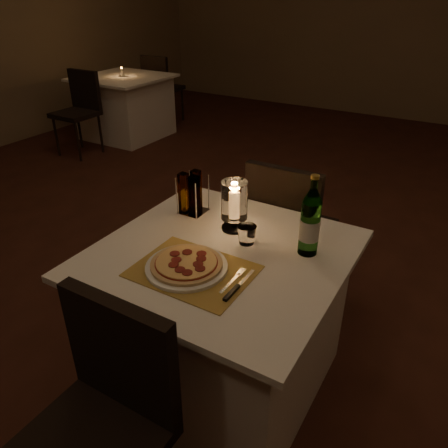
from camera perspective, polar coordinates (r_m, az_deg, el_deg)
The scene contains 18 objects.
floor at distance 2.61m, azimuth 2.52°, elevation -12.55°, with size 8.00×10.00×0.02m, color #431E15.
wall_back at distance 6.81m, azimuth 25.54°, elevation 24.54°, with size 8.00×0.02×3.00m, color #856C4D.
main_table at distance 2.03m, azimuth -0.29°, elevation -12.34°, with size 1.00×1.00×0.74m.
chair_near at distance 1.53m, azimuth -15.39°, elevation -22.18°, with size 0.42×0.42×0.90m.
chair_far at distance 2.46m, azimuth 8.27°, elevation 0.34°, with size 0.42×0.42×0.90m.
placemat at distance 1.70m, azimuth -4.06°, elevation -6.14°, with size 0.45×0.34×0.00m, color #AF8A3D.
plate at distance 1.70m, azimuth -4.91°, elevation -5.59°, with size 0.32×0.32×0.01m, color white.
pizza at distance 1.70m, azimuth -4.92°, elevation -5.14°, with size 0.28×0.28×0.02m.
fork at distance 1.64m, azimuth 1.39°, elevation -7.14°, with size 0.02×0.18×0.00m.
knife at distance 1.59m, azimuth 1.41°, elevation -8.54°, with size 0.02×0.22×0.01m.
tumbler at distance 1.85m, azimuth 2.98°, elevation -1.41°, with size 0.08×0.08×0.08m, color white, non-canonical shape.
water_bottle at distance 1.77m, azimuth 11.18°, elevation 0.13°, with size 0.08×0.08×0.34m.
hurricane_candle at distance 1.92m, azimuth 1.36°, elevation 2.90°, with size 0.12×0.12×0.23m.
cruet_caddy at distance 2.08m, azimuth -4.24°, elevation 3.85°, with size 0.12×0.12×0.21m.
neighbor_table_left at distance 5.78m, azimuth -12.74°, elevation 14.72°, with size 1.00×1.00×0.74m.
neighbor_chair_la at distance 5.26m, azimuth -18.30°, elevation 14.62°, with size 0.42×0.42×0.90m.
neighbor_chair_lb at distance 6.27m, azimuth -8.36°, elevation 17.81°, with size 0.42×0.42×0.90m.
neighbor_candle_left at distance 5.70m, azimuth -13.20°, elevation 18.76°, with size 0.03×0.03×0.11m.
Camera 1 is at (0.90, -1.74, 1.71)m, focal length 35.00 mm.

